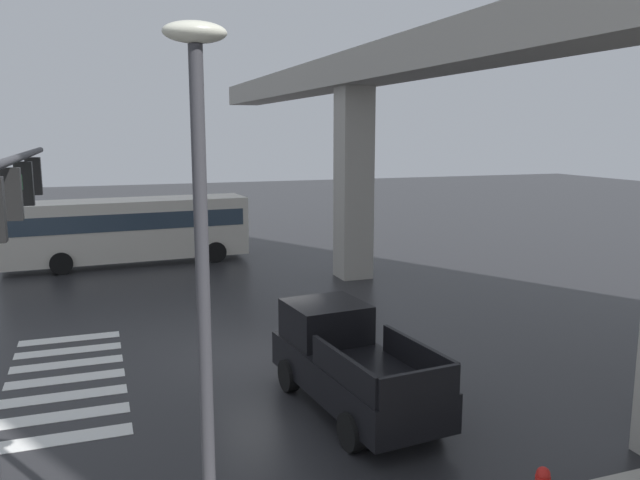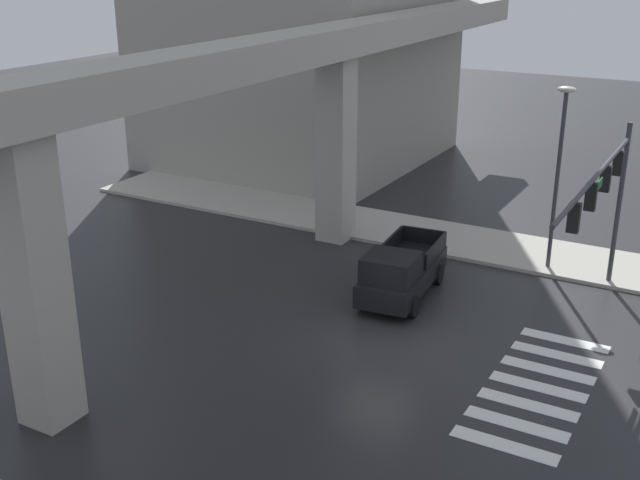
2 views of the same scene
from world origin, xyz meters
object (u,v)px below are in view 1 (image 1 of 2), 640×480
(pickup_truck, at_px, (348,362))
(city_bus, at_px, (129,227))
(street_lamp_near_corner, at_px, (202,266))
(traffic_signal_mast, at_px, (12,221))

(pickup_truck, distance_m, city_bus, 18.18)
(city_bus, relative_size, street_lamp_near_corner, 1.51)
(pickup_truck, height_order, traffic_signal_mast, traffic_signal_mast)
(pickup_truck, relative_size, city_bus, 0.48)
(pickup_truck, relative_size, traffic_signal_mast, 0.48)
(pickup_truck, bearing_deg, city_bus, -168.21)
(street_lamp_near_corner, bearing_deg, city_bus, 179.26)
(traffic_signal_mast, bearing_deg, pickup_truck, 102.77)
(pickup_truck, distance_m, traffic_signal_mast, 7.51)
(pickup_truck, relative_size, street_lamp_near_corner, 0.73)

